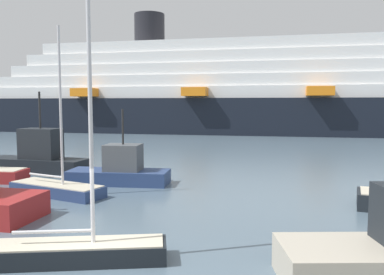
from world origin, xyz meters
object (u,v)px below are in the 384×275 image
object	(u,v)px
sailboat_0	(57,187)
cruise_ship	(257,93)
sailboat_2	(80,248)
fishing_boat_2	(39,156)
fishing_boat_1	(120,170)

from	to	relation	value
sailboat_0	cruise_ship	xyz separation A→B (m)	(9.27, 40.25, 5.21)
sailboat_2	cruise_ship	bearing A→B (deg)	70.13
sailboat_0	sailboat_2	size ratio (longest dim) A/B	0.99
sailboat_2	fishing_boat_2	size ratio (longest dim) A/B	1.17
fishing_boat_1	fishing_boat_2	xyz separation A→B (m)	(-6.21, 2.82, 0.22)
sailboat_2	fishing_boat_2	distance (m)	15.33
fishing_boat_1	cruise_ship	bearing A→B (deg)	77.55
sailboat_0	fishing_boat_1	size ratio (longest dim) A/B	1.44
sailboat_2	sailboat_0	bearing A→B (deg)	107.84
sailboat_0	fishing_boat_1	bearing A→B (deg)	74.11
sailboat_0	cruise_ship	bearing A→B (deg)	95.80
fishing_boat_2	sailboat_2	bearing A→B (deg)	-49.83
fishing_boat_1	fishing_boat_2	world-z (taller)	fishing_boat_2
fishing_boat_1	cruise_ship	size ratio (longest dim) A/B	0.06
sailboat_0	fishing_boat_2	world-z (taller)	sailboat_0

